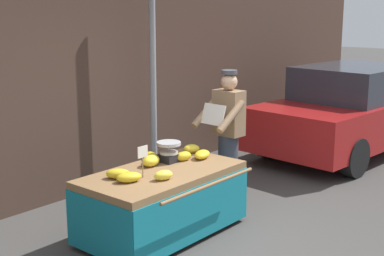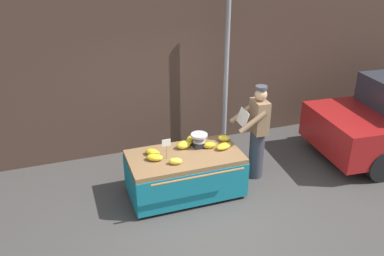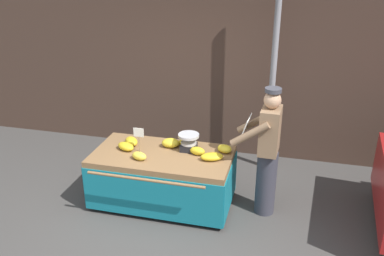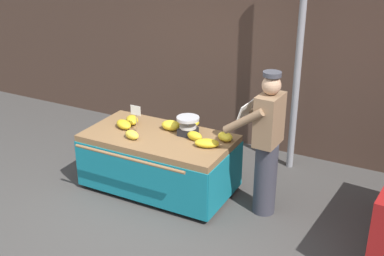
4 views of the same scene
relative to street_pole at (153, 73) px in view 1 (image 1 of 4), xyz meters
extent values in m
plane|color=#423F3D|center=(-1.12, -2.18, -1.59)|extent=(60.00, 60.00, 0.00)
cube|color=#473328|center=(-1.12, 0.53, 0.54)|extent=(16.00, 0.24, 4.26)
cylinder|color=gray|center=(0.00, 0.00, 0.00)|extent=(0.09, 0.09, 3.17)
cube|color=olive|center=(-1.28, -1.36, -0.89)|extent=(1.83, 0.97, 0.08)
cylinder|color=black|center=(-2.12, -1.36, -1.25)|extent=(0.05, 0.68, 0.68)
cylinder|color=#B7B7BC|center=(-2.15, -1.36, -1.25)|extent=(0.01, 0.12, 0.12)
cylinder|color=black|center=(-0.45, -1.36, -1.25)|extent=(0.05, 0.68, 0.68)
cylinder|color=#B7B7BC|center=(-0.42, -1.36, -1.25)|extent=(0.01, 0.12, 0.12)
cylinder|color=#4C4742|center=(-1.28, -0.96, -1.26)|extent=(0.05, 0.05, 0.66)
cube|color=#147284|center=(-1.28, -1.85, -1.23)|extent=(1.83, 0.02, 0.60)
cube|color=#147284|center=(-1.28, -0.88, -1.23)|extent=(1.83, 0.02, 0.60)
cube|color=#147284|center=(-2.20, -1.36, -1.23)|extent=(0.02, 0.97, 0.60)
cube|color=#147284|center=(-0.37, -1.36, -1.23)|extent=(0.02, 0.97, 0.60)
cylinder|color=olive|center=(-1.28, -2.03, -0.87)|extent=(1.46, 0.04, 0.04)
cube|color=black|center=(-0.97, -1.18, -0.80)|extent=(0.20, 0.20, 0.09)
cylinder|color=#B7B7BC|center=(-0.97, -1.18, -0.70)|extent=(0.02, 0.02, 0.11)
cylinder|color=#B7B7BC|center=(-0.97, -1.18, -0.63)|extent=(0.28, 0.28, 0.03)
cylinder|color=#B7B7BC|center=(-0.97, -1.18, -0.74)|extent=(0.21, 0.21, 0.03)
cylinder|color=#997A51|center=(-1.59, -1.38, -0.74)|extent=(0.01, 0.01, 0.22)
cube|color=white|center=(-1.59, -1.38, -0.57)|extent=(0.14, 0.01, 0.12)
ellipsoid|color=gold|center=(-1.79, -1.38, -0.80)|extent=(0.30, 0.25, 0.10)
ellipsoid|color=gold|center=(-1.06, -0.98, -0.80)|extent=(0.26, 0.32, 0.09)
ellipsoid|color=yellow|center=(-0.50, -1.12, -0.80)|extent=(0.25, 0.23, 0.10)
ellipsoid|color=yellow|center=(-1.51, -1.60, -0.80)|extent=(0.24, 0.18, 0.10)
ellipsoid|color=gold|center=(-0.61, -1.38, -0.80)|extent=(0.33, 0.25, 0.10)
ellipsoid|color=gold|center=(-0.83, -1.28, -0.79)|extent=(0.23, 0.16, 0.11)
ellipsoid|color=yellow|center=(-1.23, -1.14, -0.78)|extent=(0.26, 0.20, 0.13)
ellipsoid|color=gold|center=(-1.78, -1.20, -0.80)|extent=(0.28, 0.29, 0.10)
cylinder|color=#383842|center=(0.08, -1.25, -1.15)|extent=(0.26, 0.26, 0.88)
cube|color=#8C6B4C|center=(0.08, -1.25, -0.42)|extent=(0.25, 0.39, 0.58)
sphere|color=tan|center=(0.08, -1.25, -0.02)|extent=(0.21, 0.21, 0.21)
cylinder|color=#3F3F47|center=(0.08, -1.25, 0.10)|extent=(0.20, 0.20, 0.05)
cylinder|color=#8C6B4C|center=(-0.14, -1.45, -0.41)|extent=(0.48, 0.12, 0.37)
cylinder|color=#8C6B4C|center=(-0.12, -1.03, -0.41)|extent=(0.48, 0.12, 0.37)
cube|color=silver|center=(-0.22, -1.24, -0.40)|extent=(0.11, 0.34, 0.25)
cube|color=#A51919|center=(3.37, -1.43, -0.99)|extent=(4.02, 2.00, 0.70)
cube|color=#2D333D|center=(3.52, -1.44, -0.36)|extent=(2.14, 1.65, 0.56)
cylinder|color=black|center=(2.10, -2.11, -1.29)|extent=(0.61, 0.23, 0.60)
cylinder|color=black|center=(2.22, -0.55, -1.29)|extent=(0.61, 0.23, 0.60)
cylinder|color=black|center=(4.63, -0.74, -1.29)|extent=(0.61, 0.23, 0.60)
camera|label=1|loc=(-5.42, -5.26, 0.88)|focal=50.85mm
camera|label=2|loc=(-3.08, -6.86, 2.38)|focal=38.35mm
camera|label=3|loc=(0.30, -6.00, 1.60)|focal=38.78mm
camera|label=4|loc=(1.70, -6.12, 1.66)|focal=46.81mm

